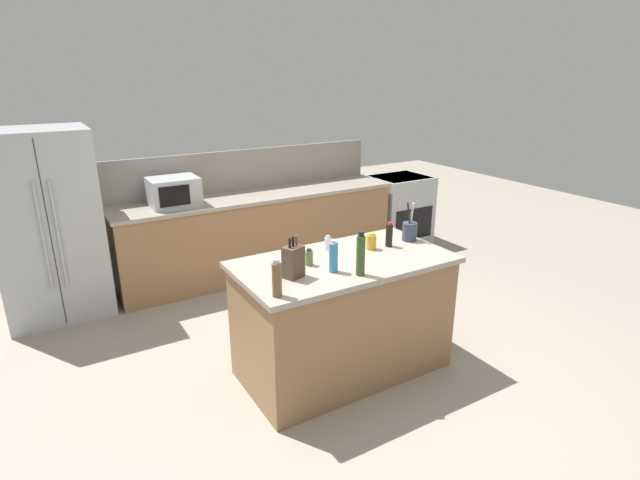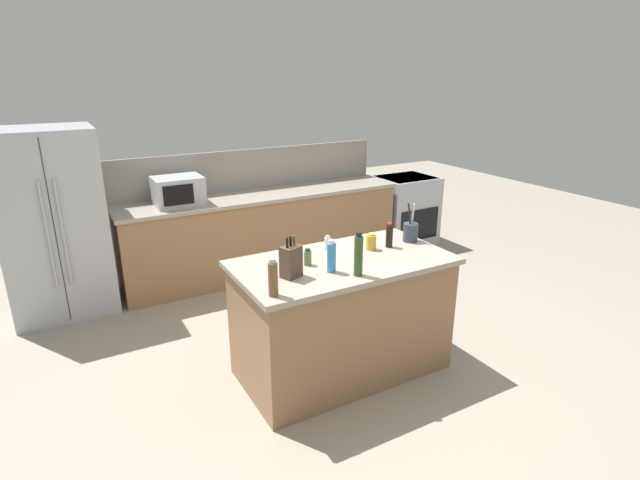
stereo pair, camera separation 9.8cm
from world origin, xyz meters
name	(u,v)px [view 2 (the right image)]	position (x,y,z in m)	size (l,w,h in m)	color
ground_plane	(341,369)	(0.00, 0.00, 0.00)	(14.00, 14.00, 0.00)	gray
back_counter_run	(265,233)	(0.30, 2.20, 0.47)	(3.27, 0.66, 0.94)	#936B47
wall_backsplash	(252,169)	(0.30, 2.52, 1.17)	(3.23, 0.03, 0.46)	gray
kitchen_island	(342,316)	(0.00, 0.00, 0.47)	(1.62, 0.87, 0.94)	#936B47
refrigerator	(53,224)	(-1.83, 2.25, 0.89)	(0.91, 0.75, 1.79)	#ADB2B7
range_oven	(404,210)	(2.35, 2.20, 0.47)	(0.76, 0.65, 0.92)	#ADB2B7
microwave	(178,191)	(-0.65, 2.20, 1.08)	(0.49, 0.39, 0.29)	#ADB2B7
knife_block	(291,261)	(-0.48, -0.10, 1.05)	(0.16, 0.14, 0.29)	#4C3828
utensil_crock	(410,231)	(0.70, 0.09, 1.02)	(0.12, 0.12, 0.32)	#333D4C
olive_oil_bottle	(358,255)	(-0.06, -0.30, 1.09)	(0.06, 0.06, 0.31)	#2D4C1E
spice_jar_oregano	(308,257)	(-0.28, 0.04, 1.00)	(0.06, 0.06, 0.12)	#567038
honey_jar	(371,242)	(0.31, 0.08, 1.00)	(0.08, 0.08, 0.13)	gold
salt_shaker	(328,243)	(0.01, 0.25, 0.99)	(0.05, 0.05, 0.11)	silver
pepper_grinder	(273,279)	(-0.70, -0.31, 1.06)	(0.06, 0.06, 0.25)	brown
soy_sauce_bottle	(389,236)	(0.47, 0.06, 1.03)	(0.05, 0.05, 0.20)	black
dish_soap_bottle	(331,257)	(-0.19, -0.15, 1.05)	(0.06, 0.06, 0.23)	#3384BC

